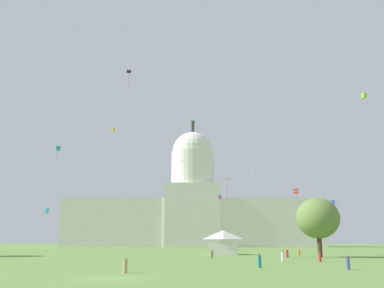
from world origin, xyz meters
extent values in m
plane|color=olive|center=(0.00, 0.00, 0.00)|extent=(800.00, 800.00, 0.00)
cube|color=silver|center=(-27.27, 181.80, 11.83)|extent=(65.22, 22.53, 23.66)
cube|color=silver|center=(37.95, 181.80, 11.83)|extent=(65.22, 22.53, 23.66)
cube|color=silver|center=(5.34, 181.80, 15.56)|extent=(27.70, 24.78, 31.12)
cylinder|color=silver|center=(5.34, 181.80, 40.02)|extent=(22.32, 22.32, 17.81)
sphere|color=silver|center=(5.34, 181.80, 48.93)|extent=(21.47, 21.47, 21.47)
cylinder|color=#2D3833|center=(5.34, 181.80, 62.89)|extent=(1.80, 1.80, 6.43)
cube|color=white|center=(13.46, 62.49, 1.24)|extent=(6.82, 6.58, 2.47)
pyramid|color=white|center=(13.46, 62.49, 4.47)|extent=(7.16, 6.91, 2.00)
cylinder|color=#42301E|center=(31.19, 46.91, 2.56)|extent=(0.90, 0.90, 5.12)
ellipsoid|color=olive|center=(31.19, 46.91, 7.48)|extent=(11.69, 11.73, 7.87)
cylinder|color=tan|center=(0.08, 6.45, 0.66)|extent=(0.51, 0.51, 1.33)
sphere|color=tan|center=(0.08, 6.45, 1.43)|extent=(0.23, 0.23, 0.21)
cylinder|color=#3D5684|center=(24.19, 11.49, 0.67)|extent=(0.57, 0.57, 1.33)
sphere|color=brown|center=(24.19, 11.49, 1.44)|extent=(0.31, 0.31, 0.22)
cylinder|color=#1E757A|center=(14.74, 14.47, 0.72)|extent=(0.58, 0.58, 1.45)
sphere|color=brown|center=(14.74, 14.47, 1.56)|extent=(0.31, 0.31, 0.23)
cylinder|color=red|center=(24.51, 45.49, 0.73)|extent=(0.59, 0.59, 1.46)
sphere|color=beige|center=(24.51, 45.49, 1.57)|extent=(0.28, 0.28, 0.22)
cylinder|color=red|center=(26.03, 29.03, 0.65)|extent=(0.65, 0.65, 1.29)
sphere|color=#A37556|center=(26.03, 29.03, 1.40)|extent=(0.30, 0.30, 0.21)
cylinder|color=olive|center=(10.11, 43.18, 0.68)|extent=(0.48, 0.48, 1.37)
sphere|color=tan|center=(10.11, 43.18, 1.48)|extent=(0.27, 0.27, 0.23)
cylinder|color=silver|center=(20.52, 29.70, 0.73)|extent=(0.54, 0.54, 1.46)
sphere|color=brown|center=(20.52, 29.70, 1.58)|extent=(0.33, 0.33, 0.23)
cylinder|color=orange|center=(29.07, 55.31, 0.62)|extent=(0.65, 0.65, 1.25)
sphere|color=beige|center=(29.07, 55.31, 1.36)|extent=(0.32, 0.32, 0.23)
cube|color=yellow|center=(-18.69, 161.15, 16.13)|extent=(0.75, 0.46, 0.97)
cube|color=green|center=(6.48, 148.32, 56.39)|extent=(0.77, 0.69, 1.54)
cube|color=black|center=(-8.28, 53.54, 41.29)|extent=(1.04, 0.49, 0.99)
cylinder|color=#D1339E|center=(-8.27, 53.54, 39.46)|extent=(0.13, 0.32, 2.72)
cube|color=blue|center=(36.04, 51.99, 10.70)|extent=(0.98, 0.94, 0.48)
cube|color=blue|center=(36.04, 51.99, 11.22)|extent=(0.98, 0.94, 0.48)
cylinder|color=blue|center=(36.01, 51.99, 8.98)|extent=(0.40, 0.37, 3.10)
cube|color=teal|center=(-28.95, 69.83, 26.41)|extent=(1.44, 1.42, 0.58)
cube|color=teal|center=(-28.95, 69.83, 26.95)|extent=(1.44, 1.42, 0.58)
cylinder|color=teal|center=(-29.03, 69.83, 24.92)|extent=(0.43, 0.43, 2.48)
cube|color=white|center=(32.64, 152.36, 33.32)|extent=(0.51, 0.72, 1.54)
cylinder|color=white|center=(32.47, 152.36, 31.01)|extent=(0.25, 0.26, 3.12)
cube|color=purple|center=(14.31, 88.87, 15.53)|extent=(1.02, 0.99, 0.50)
cube|color=purple|center=(14.31, 88.87, 16.13)|extent=(1.02, 0.99, 0.50)
cube|color=#8CD133|center=(36.76, 33.08, 27.77)|extent=(0.96, 0.99, 0.50)
cube|color=#8CD133|center=(36.76, 33.08, 28.20)|extent=(0.96, 0.99, 0.50)
pyramid|color=pink|center=(1.39, 147.69, 38.05)|extent=(1.27, 1.40, 0.25)
pyramid|color=orange|center=(13.10, 42.75, 14.47)|extent=(1.41, 1.21, 0.14)
cylinder|color=#D1339E|center=(13.14, 42.99, 12.14)|extent=(0.08, 0.13, 3.34)
cube|color=red|center=(29.16, 55.23, 13.43)|extent=(1.23, 1.25, 0.55)
cube|color=red|center=(29.16, 55.23, 14.08)|extent=(1.23, 1.25, 0.55)
cylinder|color=red|center=(29.35, 55.23, 12.07)|extent=(0.28, 0.26, 2.32)
cube|color=#33BCDB|center=(-34.20, 79.81, 10.83)|extent=(1.21, 1.16, 0.69)
cube|color=#33BCDB|center=(-34.20, 79.81, 11.47)|extent=(1.21, 1.16, 0.69)
cube|color=gold|center=(-15.10, 71.80, 31.96)|extent=(0.96, 0.93, 0.52)
cube|color=gold|center=(-15.10, 71.80, 32.34)|extent=(0.96, 0.93, 0.52)
camera|label=1|loc=(7.26, -37.57, 3.18)|focal=39.49mm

